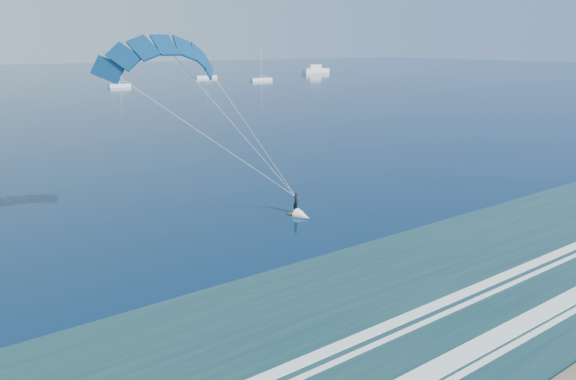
# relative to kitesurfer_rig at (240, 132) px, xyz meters

# --- Properties ---
(kitesurfer_rig) EXTENTS (19.38, 6.88, 16.13)m
(kitesurfer_rig) POSITION_rel_kitesurfer_rig_xyz_m (0.00, 0.00, 0.00)
(kitesurfer_rig) COLOR orange
(kitesurfer_rig) RESTS_ON ground
(motor_yacht) EXTENTS (15.70, 4.19, 6.40)m
(motor_yacht) POSITION_rel_kitesurfer_rig_xyz_m (155.25, 189.90, -6.56)
(motor_yacht) COLOR silver
(motor_yacht) RESTS_ON ground
(sailboat_3) EXTENTS (7.46, 2.40, 10.53)m
(sailboat_3) POSITION_rel_kitesurfer_rig_xyz_m (38.54, 153.17, -7.59)
(sailboat_3) COLOR silver
(sailboat_3) RESTS_ON ground
(sailboat_4) EXTENTS (9.43, 2.40, 12.72)m
(sailboat_4) POSITION_rel_kitesurfer_rig_xyz_m (56.24, 222.34, -7.58)
(sailboat_4) COLOR silver
(sailboat_4) RESTS_ON ground
(sailboat_5) EXTENTS (10.06, 2.40, 13.55)m
(sailboat_5) POSITION_rel_kitesurfer_rig_xyz_m (86.32, 181.31, -7.58)
(sailboat_5) COLOR silver
(sailboat_5) RESTS_ON ground
(sailboat_6) EXTENTS (9.69, 2.40, 13.00)m
(sailboat_6) POSITION_rel_kitesurfer_rig_xyz_m (97.87, 153.12, -7.58)
(sailboat_6) COLOR silver
(sailboat_6) RESTS_ON ground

